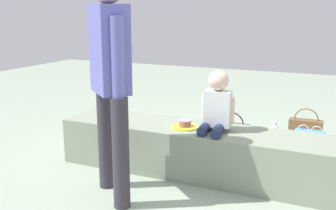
{
  "coord_description": "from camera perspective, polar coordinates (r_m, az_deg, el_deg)",
  "views": [
    {
      "loc": [
        1.04,
        -2.95,
        1.33
      ],
      "look_at": [
        -0.16,
        -0.32,
        0.64
      ],
      "focal_mm": 42.85,
      "sensor_mm": 36.0,
      "label": 1
    }
  ],
  "objects": [
    {
      "name": "ground_plane",
      "position": [
        3.4,
        4.75,
        -9.66
      ],
      "size": [
        12.0,
        12.0,
        0.0
      ],
      "primitive_type": "plane",
      "color": "#91A18C"
    },
    {
      "name": "concrete_ledge",
      "position": [
        3.33,
        4.82,
        -6.56
      ],
      "size": [
        2.41,
        0.52,
        0.39
      ],
      "primitive_type": "cube",
      "color": "gray",
      "rests_on": "ground_plane"
    },
    {
      "name": "child_seated",
      "position": [
        3.16,
        6.96,
        0.05
      ],
      "size": [
        0.28,
        0.33,
        0.48
      ],
      "color": "#1F274D",
      "rests_on": "concrete_ledge"
    },
    {
      "name": "adult_standing",
      "position": [
        2.76,
        -8.25,
        5.8
      ],
      "size": [
        0.39,
        0.36,
        1.61
      ],
      "color": "#322D37",
      "rests_on": "ground_plane"
    },
    {
      "name": "cake_plate",
      "position": [
        3.27,
        2.44,
        -2.88
      ],
      "size": [
        0.22,
        0.22,
        0.07
      ],
      "color": "yellow",
      "rests_on": "concrete_ledge"
    },
    {
      "name": "gift_bag",
      "position": [
        3.78,
        19.38,
        -5.56
      ],
      "size": [
        0.25,
        0.09,
        0.34
      ],
      "color": "#4C99E0",
      "rests_on": "ground_plane"
    },
    {
      "name": "water_bottle_near_gift",
      "position": [
        4.22,
        14.87,
        -3.94
      ],
      "size": [
        0.07,
        0.07,
        0.23
      ],
      "color": "silver",
      "rests_on": "ground_plane"
    },
    {
      "name": "party_cup_red",
      "position": [
        4.28,
        4.35,
        -3.96
      ],
      "size": [
        0.09,
        0.09,
        0.11
      ],
      "primitive_type": "cylinder",
      "color": "red",
      "rests_on": "ground_plane"
    },
    {
      "name": "cake_box_white",
      "position": [
        4.03,
        -2.35,
        -4.87
      ],
      "size": [
        0.34,
        0.36,
        0.13
      ],
      "primitive_type": "cube",
      "rotation": [
        0.0,
        0.0,
        -0.29
      ],
      "color": "white",
      "rests_on": "ground_plane"
    },
    {
      "name": "handbag_black_leather",
      "position": [
        4.11,
        9.01,
        -3.98
      ],
      "size": [
        0.33,
        0.12,
        0.33
      ],
      "color": "black",
      "rests_on": "ground_plane"
    },
    {
      "name": "handbag_brown_canvas",
      "position": [
        4.42,
        18.96,
        -3.27
      ],
      "size": [
        0.34,
        0.11,
        0.34
      ],
      "color": "brown",
      "rests_on": "ground_plane"
    }
  ]
}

